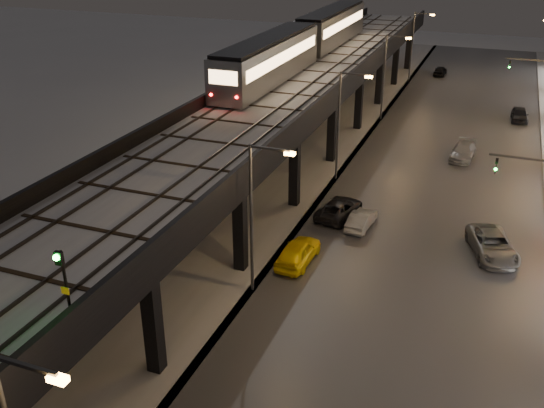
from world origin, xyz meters
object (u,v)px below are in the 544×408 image
(car_onc_dark, at_px, (492,246))
(car_onc_red, at_px, (520,115))
(car_onc_white, at_px, (463,152))
(car_near_white, at_px, (361,220))
(rail_signal, at_px, (62,272))
(car_taxi, at_px, (298,253))
(car_far_white, at_px, (440,71))
(car_mid_silver, at_px, (339,209))
(subway_train, at_px, (304,40))

(car_onc_dark, xyz_separation_m, car_onc_red, (1.26, 31.42, -0.03))
(car_onc_dark, bearing_deg, car_onc_red, 69.51)
(car_onc_white, bearing_deg, car_onc_dark, -74.40)
(car_onc_red, bearing_deg, car_near_white, -111.08)
(rail_signal, distance_m, car_onc_red, 56.73)
(car_taxi, distance_m, car_onc_red, 38.87)
(rail_signal, height_order, car_far_white, rail_signal)
(car_taxi, bearing_deg, car_mid_silver, -93.09)
(rail_signal, distance_m, car_onc_white, 42.22)
(car_taxi, height_order, car_mid_silver, car_taxi)
(car_mid_silver, height_order, car_onc_dark, car_onc_dark)
(car_mid_silver, bearing_deg, subway_train, -56.39)
(car_taxi, bearing_deg, car_onc_red, -106.62)
(subway_train, bearing_deg, rail_signal, -82.09)
(subway_train, relative_size, car_taxi, 8.75)
(car_mid_silver, bearing_deg, car_far_white, -82.67)
(subway_train, relative_size, rail_signal, 14.16)
(car_near_white, bearing_deg, subway_train, -57.94)
(subway_train, distance_m, car_onc_dark, 32.15)
(subway_train, bearing_deg, car_onc_red, 20.06)
(car_taxi, distance_m, car_mid_silver, 7.26)
(subway_train, bearing_deg, car_onc_dark, -48.73)
(car_far_white, relative_size, car_onc_dark, 0.72)
(car_near_white, bearing_deg, car_onc_red, -103.60)
(rail_signal, xyz_separation_m, car_near_white, (5.45, 23.38, -7.96))
(car_taxi, bearing_deg, car_near_white, -110.51)
(rail_signal, height_order, car_taxi, rail_signal)
(subway_train, height_order, car_near_white, subway_train)
(car_near_white, bearing_deg, rail_signal, 81.32)
(rail_signal, distance_m, car_taxi, 19.14)
(car_near_white, relative_size, car_onc_dark, 0.71)
(car_onc_red, bearing_deg, car_taxi, -111.88)
(subway_train, xyz_separation_m, car_taxi, (9.28, -28.81, -7.74))
(car_taxi, relative_size, car_far_white, 1.18)
(subway_train, height_order, car_onc_white, subway_train)
(subway_train, distance_m, car_onc_red, 24.52)
(rail_signal, bearing_deg, car_far_white, 86.19)
(car_mid_silver, bearing_deg, rail_signal, 90.59)
(car_near_white, height_order, car_onc_red, car_onc_red)
(car_mid_silver, xyz_separation_m, car_onc_red, (11.88, 29.56, 0.04))
(car_onc_white, bearing_deg, car_far_white, 105.06)
(car_taxi, distance_m, car_onc_white, 24.14)
(subway_train, height_order, car_taxi, subway_train)
(car_onc_white, bearing_deg, car_near_white, -103.15)
(subway_train, height_order, car_onc_red, subway_train)
(car_mid_silver, bearing_deg, car_near_white, 159.17)
(car_onc_dark, bearing_deg, subway_train, 113.08)
(subway_train, bearing_deg, car_taxi, -72.15)
(car_near_white, xyz_separation_m, car_far_white, (-0.62, 49.33, 0.03))
(rail_signal, relative_size, car_onc_red, 0.67)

